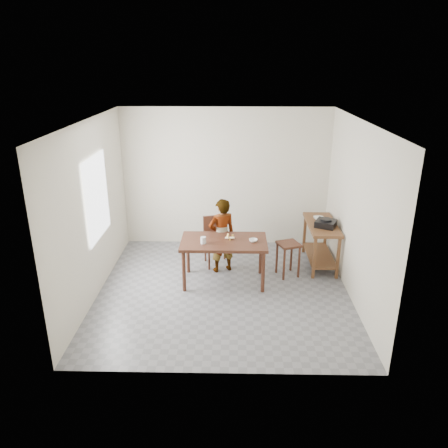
{
  "coord_description": "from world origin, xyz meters",
  "views": [
    {
      "loc": [
        0.14,
        -6.24,
        3.51
      ],
      "look_at": [
        0.0,
        0.4,
        1.0
      ],
      "focal_mm": 35.0,
      "sensor_mm": 36.0,
      "label": 1
    }
  ],
  "objects_px": {
    "dining_table": "(224,261)",
    "prep_counter": "(320,244)",
    "stool": "(288,259)",
    "dining_chair": "(217,242)",
    "child": "(222,236)"
  },
  "relations": [
    {
      "from": "dining_table",
      "to": "stool",
      "type": "xyz_separation_m",
      "value": [
        1.09,
        0.27,
        -0.07
      ]
    },
    {
      "from": "child",
      "to": "stool",
      "type": "xyz_separation_m",
      "value": [
        1.14,
        -0.16,
        -0.36
      ]
    },
    {
      "from": "dining_table",
      "to": "prep_counter",
      "type": "xyz_separation_m",
      "value": [
        1.72,
        0.7,
        0.03
      ]
    },
    {
      "from": "dining_chair",
      "to": "prep_counter",
      "type": "bearing_deg",
      "value": -12.9
    },
    {
      "from": "dining_table",
      "to": "child",
      "type": "xyz_separation_m",
      "value": [
        -0.05,
        0.42,
        0.29
      ]
    },
    {
      "from": "prep_counter",
      "to": "dining_table",
      "type": "bearing_deg",
      "value": -157.85
    },
    {
      "from": "stool",
      "to": "dining_table",
      "type": "bearing_deg",
      "value": -166.28
    },
    {
      "from": "prep_counter",
      "to": "stool",
      "type": "distance_m",
      "value": 0.77
    },
    {
      "from": "dining_table",
      "to": "prep_counter",
      "type": "distance_m",
      "value": 1.86
    },
    {
      "from": "prep_counter",
      "to": "child",
      "type": "height_order",
      "value": "child"
    },
    {
      "from": "prep_counter",
      "to": "dining_chair",
      "type": "xyz_separation_m",
      "value": [
        -1.86,
        -0.04,
        0.04
      ]
    },
    {
      "from": "dining_table",
      "to": "dining_chair",
      "type": "distance_m",
      "value": 0.68
    },
    {
      "from": "dining_table",
      "to": "prep_counter",
      "type": "height_order",
      "value": "prep_counter"
    },
    {
      "from": "dining_table",
      "to": "prep_counter",
      "type": "relative_size",
      "value": 1.17
    },
    {
      "from": "prep_counter",
      "to": "child",
      "type": "relative_size",
      "value": 0.9
    }
  ]
}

